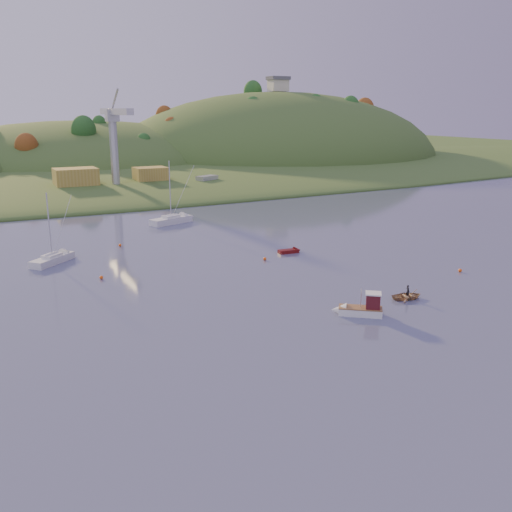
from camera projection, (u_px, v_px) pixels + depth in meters
name	position (u px, v px, depth m)	size (l,w,h in m)	color
ground	(425.00, 366.00, 51.81)	(500.00, 500.00, 0.00)	#383D5B
far_shore	(49.00, 162.00, 249.39)	(620.00, 220.00, 1.50)	#385421
shore_slope	(78.00, 177.00, 193.55)	(640.00, 150.00, 7.00)	#385421
hill_center	(82.00, 165.00, 236.67)	(140.00, 120.00, 36.00)	#385421
hill_right	(277.00, 159.00, 261.70)	(150.00, 130.00, 60.00)	#385421
hilltop_house	(278.00, 84.00, 253.32)	(9.00, 7.00, 6.45)	beige
hillside_trees	(67.00, 172.00, 210.73)	(280.00, 50.00, 32.00)	#1C4F1C
wharf	(126.00, 188.00, 158.54)	(42.00, 16.00, 2.40)	slate
shed_west	(76.00, 177.00, 152.70)	(11.00, 8.00, 4.80)	#A78A37
shed_east	(151.00, 174.00, 163.03)	(9.00, 7.00, 4.00)	#A78A37
dock_crane	(114.00, 130.00, 150.09)	(3.20, 28.00, 20.30)	#B7B7BC
fishing_boat	(357.00, 308.00, 64.33)	(5.57, 4.89, 3.63)	white
sailboat_near	(52.00, 259.00, 85.87)	(7.27, 6.90, 10.71)	silver
sailboat_far	(171.00, 220.00, 115.65)	(9.49, 5.66, 12.64)	silver
canoe	(407.00, 296.00, 69.82)	(2.75, 3.85, 0.80)	#9B7755
paddler	(408.00, 293.00, 69.73)	(0.57, 0.37, 1.55)	black
red_tender	(292.00, 251.00, 92.47)	(3.97, 1.64, 1.32)	#5E0D0D
work_vessel	(207.00, 184.00, 165.27)	(15.69, 10.79, 3.81)	slate
buoy_0	(460.00, 270.00, 81.35)	(0.50, 0.50, 0.50)	#FC550D
buoy_1	(265.00, 259.00, 87.60)	(0.50, 0.50, 0.50)	#FC550D
buoy_2	(101.00, 277.00, 77.96)	(0.50, 0.50, 0.50)	#FC550D
buoy_3	(120.00, 245.00, 96.40)	(0.50, 0.50, 0.50)	#FC550D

